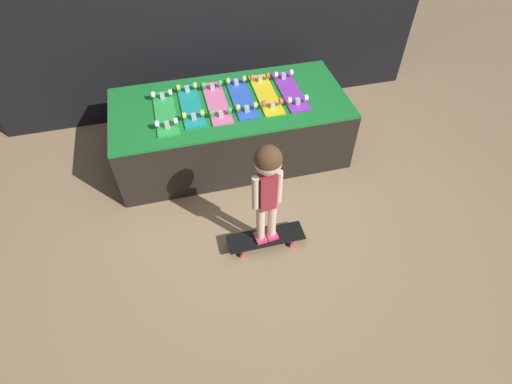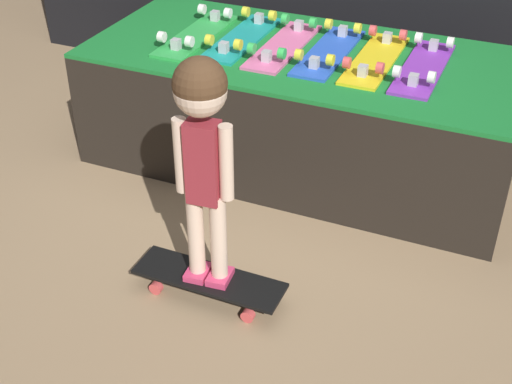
% 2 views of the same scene
% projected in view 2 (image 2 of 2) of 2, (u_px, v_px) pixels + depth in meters
% --- Properties ---
extents(ground_plane, '(16.00, 16.00, 0.00)m').
position_uv_depth(ground_plane, '(251.00, 226.00, 3.27)').
color(ground_plane, '#9E7F5B').
extents(display_rack, '(2.11, 0.96, 0.60)m').
position_uv_depth(display_rack, '(302.00, 108.00, 3.61)').
color(display_rack, black).
rests_on(display_rack, ground_plane).
extents(skateboard_green_on_rack, '(0.18, 0.65, 0.09)m').
position_uv_depth(skateboard_green_on_rack, '(197.00, 33.00, 3.59)').
color(skateboard_green_on_rack, green).
rests_on(skateboard_green_on_rack, display_rack).
extents(skateboard_teal_on_rack, '(0.18, 0.65, 0.09)m').
position_uv_depth(skateboard_teal_on_rack, '(242.00, 36.00, 3.56)').
color(skateboard_teal_on_rack, teal).
rests_on(skateboard_teal_on_rack, display_rack).
extents(skateboard_pink_on_rack, '(0.18, 0.65, 0.09)m').
position_uv_depth(skateboard_pink_on_rack, '(283.00, 44.00, 3.47)').
color(skateboard_pink_on_rack, pink).
rests_on(skateboard_pink_on_rack, display_rack).
extents(skateboard_blue_on_rack, '(0.18, 0.65, 0.09)m').
position_uv_depth(skateboard_blue_on_rack, '(329.00, 50.00, 3.41)').
color(skateboard_blue_on_rack, blue).
rests_on(skateboard_blue_on_rack, display_rack).
extents(skateboard_yellow_on_rack, '(0.18, 0.65, 0.09)m').
position_uv_depth(skateboard_yellow_on_rack, '(375.00, 58.00, 3.34)').
color(skateboard_yellow_on_rack, yellow).
rests_on(skateboard_yellow_on_rack, display_rack).
extents(skateboard_purple_on_rack, '(0.18, 0.65, 0.09)m').
position_uv_depth(skateboard_purple_on_rack, '(423.00, 66.00, 3.26)').
color(skateboard_purple_on_rack, purple).
rests_on(skateboard_purple_on_rack, display_rack).
extents(skateboard_on_floor, '(0.62, 0.18, 0.09)m').
position_uv_depth(skateboard_on_floor, '(209.00, 281.00, 2.85)').
color(skateboard_on_floor, black).
rests_on(skateboard_on_floor, ground_plane).
extents(child, '(0.22, 0.19, 0.93)m').
position_uv_depth(child, '(202.00, 133.00, 2.47)').
color(child, '#E03D6B').
rests_on(child, skateboard_on_floor).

